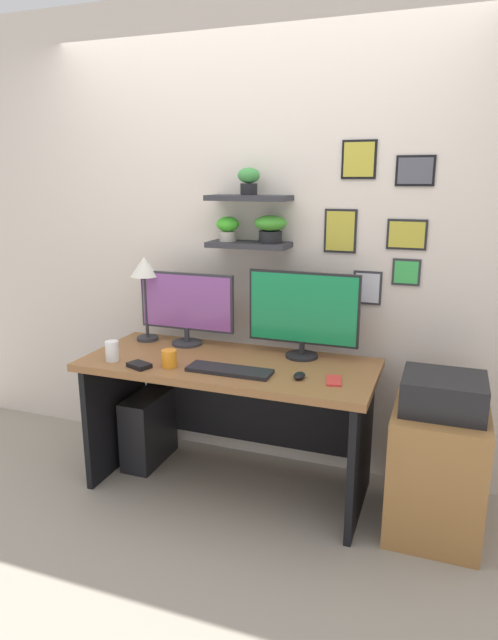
{
  "coord_description": "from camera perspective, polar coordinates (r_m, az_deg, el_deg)",
  "views": [
    {
      "loc": [
        1.08,
        -2.61,
        1.71
      ],
      "look_at": [
        0.1,
        0.05,
        0.98
      ],
      "focal_mm": 30.97,
      "sensor_mm": 36.0,
      "label": 1
    }
  ],
  "objects": [
    {
      "name": "scissors_tray",
      "position": [
        2.94,
        -11.28,
        -4.61
      ],
      "size": [
        0.14,
        0.12,
        0.02
      ],
      "primitive_type": "cube",
      "rotation": [
        0.0,
        0.0,
        -0.36
      ],
      "color": "black",
      "rests_on": "desk"
    },
    {
      "name": "ground_plane",
      "position": [
        3.3,
        -2.01,
        -16.71
      ],
      "size": [
        8.0,
        8.0,
        0.0
      ],
      "primitive_type": "plane",
      "color": "gray"
    },
    {
      "name": "back_wall_assembly",
      "position": [
        3.25,
        0.79,
        8.2
      ],
      "size": [
        4.4,
        0.24,
        2.7
      ],
      "color": "beige",
      "rests_on": "ground"
    },
    {
      "name": "computer_mouse",
      "position": [
        2.74,
        5.23,
        -5.74
      ],
      "size": [
        0.06,
        0.09,
        0.03
      ],
      "primitive_type": "ellipsoid",
      "color": "black",
      "rests_on": "desk"
    },
    {
      "name": "water_cup",
      "position": [
        3.07,
        -13.95,
        -3.13
      ],
      "size": [
        0.07,
        0.07,
        0.11
      ],
      "primitive_type": "cylinder",
      "color": "white",
      "rests_on": "desk"
    },
    {
      "name": "desk",
      "position": [
        3.11,
        -1.72,
        -7.7
      ],
      "size": [
        1.58,
        0.68,
        0.75
      ],
      "color": "brown",
      "rests_on": "ground"
    },
    {
      "name": "monitor_right",
      "position": [
        3.01,
        5.62,
        0.83
      ],
      "size": [
        0.61,
        0.18,
        0.47
      ],
      "color": "black",
      "rests_on": "desk"
    },
    {
      "name": "desk_lamp",
      "position": [
        3.34,
        -10.73,
        4.63
      ],
      "size": [
        0.17,
        0.17,
        0.51
      ],
      "color": "#2D2D33",
      "rests_on": "desk"
    },
    {
      "name": "printer",
      "position": [
        2.77,
        19.45,
        -7.19
      ],
      "size": [
        0.38,
        0.34,
        0.17
      ],
      "primitive_type": "cube",
      "color": "black",
      "rests_on": "drawer_cabinet"
    },
    {
      "name": "coffee_mug",
      "position": [
        2.92,
        -8.25,
        -3.94
      ],
      "size": [
        0.08,
        0.08,
        0.09
      ],
      "primitive_type": "cylinder",
      "color": "orange",
      "rests_on": "desk"
    },
    {
      "name": "drawer_cabinet",
      "position": [
        2.94,
        18.77,
        -14.55
      ],
      "size": [
        0.44,
        0.5,
        0.64
      ],
      "primitive_type": "cube",
      "color": "#9E6B38",
      "rests_on": "ground"
    },
    {
      "name": "computer_tower_left",
      "position": [
        3.51,
        -10.31,
        -10.93
      ],
      "size": [
        0.18,
        0.4,
        0.44
      ],
      "primitive_type": "cube",
      "color": "black",
      "rests_on": "ground"
    },
    {
      "name": "keyboard",
      "position": [
        2.82,
        -2.04,
        -5.22
      ],
      "size": [
        0.44,
        0.14,
        0.02
      ],
      "primitive_type": "cube",
      "color": "black",
      "rests_on": "desk"
    },
    {
      "name": "monitor_left",
      "position": [
        3.25,
        -6.47,
        1.5
      ],
      "size": [
        0.59,
        0.18,
        0.43
      ],
      "color": "#2D2D33",
      "rests_on": "desk"
    },
    {
      "name": "cell_phone",
      "position": [
        2.73,
        8.76,
        -6.21
      ],
      "size": [
        0.1,
        0.15,
        0.01
      ],
      "primitive_type": "cube",
      "rotation": [
        0.0,
        0.0,
        0.21
      ],
      "color": "red",
      "rests_on": "desk"
    }
  ]
}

